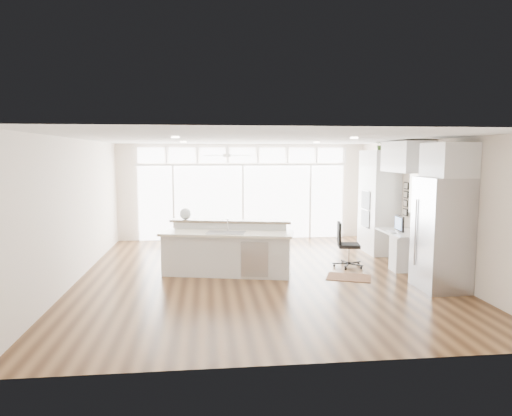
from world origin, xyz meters
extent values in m
cube|color=#402613|center=(0.00, 0.00, -0.01)|extent=(7.00, 8.00, 0.02)
cube|color=silver|center=(0.00, 0.00, 2.70)|extent=(7.00, 8.00, 0.02)
cube|color=silver|center=(0.00, 4.00, 1.35)|extent=(7.00, 0.04, 2.70)
cube|color=silver|center=(0.00, -4.00, 1.35)|extent=(7.00, 0.04, 2.70)
cube|color=silver|center=(-3.50, 0.00, 1.35)|extent=(0.04, 8.00, 2.70)
cube|color=silver|center=(3.50, 0.00, 1.35)|extent=(0.04, 8.00, 2.70)
cube|color=white|center=(0.00, 3.94, 1.05)|extent=(5.80, 0.06, 2.08)
cube|color=white|center=(0.00, 3.94, 2.38)|extent=(5.90, 0.06, 0.40)
cube|color=white|center=(3.46, 0.30, 1.55)|extent=(0.04, 0.85, 0.85)
cube|color=white|center=(-0.50, 2.80, 2.48)|extent=(1.16, 1.16, 0.32)
cube|color=white|center=(0.00, 0.20, 2.68)|extent=(3.40, 3.00, 0.02)
cube|color=silver|center=(3.17, 1.80, 1.25)|extent=(0.64, 1.20, 2.50)
cube|color=silver|center=(3.13, 0.30, 0.38)|extent=(0.72, 1.30, 0.76)
cube|color=silver|center=(3.17, 0.30, 2.35)|extent=(0.64, 1.30, 0.64)
cube|color=#A5A5A9|center=(3.11, -1.35, 1.00)|extent=(0.76, 0.90, 2.00)
cube|color=silver|center=(3.17, -1.35, 2.30)|extent=(0.64, 0.90, 0.60)
cube|color=black|center=(3.46, 0.92, 1.40)|extent=(0.06, 0.22, 0.80)
cube|color=silver|center=(-0.63, 0.06, 0.52)|extent=(2.79, 1.55, 1.05)
cube|color=#3C2013|center=(1.73, -0.44, 0.01)|extent=(1.01, 0.88, 0.01)
cube|color=black|center=(1.98, 0.40, 0.48)|extent=(0.57, 0.54, 0.96)
sphere|color=silver|center=(-1.47, 0.67, 1.17)|extent=(0.28, 0.28, 0.24)
cube|color=black|center=(3.05, 0.30, 0.94)|extent=(0.09, 0.44, 0.36)
cube|color=silver|center=(2.88, 0.30, 0.77)|extent=(0.15, 0.34, 0.02)
imported|color=#395E28|center=(3.17, 1.80, 2.61)|extent=(0.27, 0.30, 0.22)
camera|label=1|loc=(-1.03, -8.90, 2.39)|focal=32.00mm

